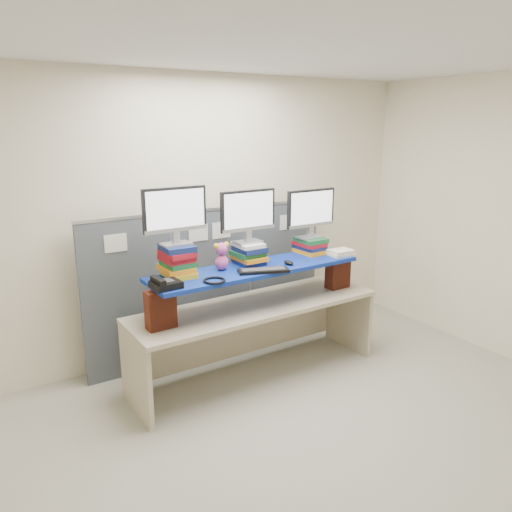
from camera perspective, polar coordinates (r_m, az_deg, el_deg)
room at (r=3.43m, az=8.29°, el=-0.72°), size 5.00×4.00×2.80m
cubicle_partition at (r=5.05m, az=-5.03°, el=-3.00°), size 2.60×0.06×1.53m
desk at (r=4.63m, az=-0.00°, el=-7.17°), size 2.39×0.75×0.72m
brick_pier_left at (r=4.07m, az=-10.85°, el=-6.02°), size 0.24×0.13×0.32m
brick_pier_right at (r=5.05m, az=9.33°, el=-1.85°), size 0.24×0.13×0.32m
blue_board at (r=4.47m, az=0.00°, el=-1.46°), size 2.00×0.54×0.04m
book_stack_left at (r=4.21m, az=-8.97°, el=-0.54°), size 0.26×0.32×0.27m
book_stack_center at (r=4.54m, az=-0.84°, el=0.30°), size 0.26×0.31×0.20m
book_stack_right at (r=4.96m, az=6.18°, el=1.23°), size 0.25×0.32×0.15m
monitor_left at (r=4.12m, az=-9.24°, el=4.94°), size 0.55×0.16×0.48m
monitor_center at (r=4.46m, az=-0.91°, el=4.92°), size 0.55×0.16×0.48m
monitor_right at (r=4.88m, az=6.29°, el=5.17°), size 0.55×0.16×0.48m
keyboard at (r=4.31m, az=0.84°, el=-1.66°), size 0.46×0.28×0.03m
mouse at (r=4.54m, az=3.76°, el=-0.75°), size 0.09×0.13×0.04m
desk_phone at (r=3.95m, az=-10.37°, el=-3.15°), size 0.23×0.21×0.09m
headset at (r=4.06m, az=-4.78°, el=-2.80°), size 0.21×0.21×0.02m
plush_toy at (r=4.35m, az=-3.96°, el=-0.00°), size 0.15×0.11×0.25m
binder_stack at (r=4.92m, az=9.67°, el=0.39°), size 0.24×0.19×0.06m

